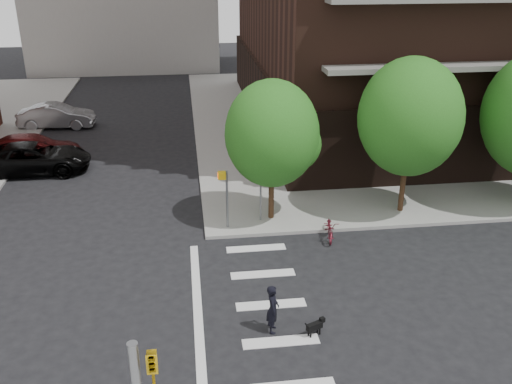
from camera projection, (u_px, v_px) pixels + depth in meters
ground at (184, 350)px, 17.31m from camera, size 120.00×120.00×0.00m
sidewalk_ne at (465, 115)px, 41.10m from camera, size 39.00×33.00×0.15m
crosswalk at (255, 344)px, 17.57m from camera, size 3.85×13.00×0.01m
tree_a at (272, 134)px, 23.92m from camera, size 4.00×4.00×5.90m
tree_b at (410, 117)px, 24.43m from camera, size 4.50×4.50×6.65m
pedestrian_signal at (234, 189)px, 24.07m from camera, size 2.18×0.67×2.60m
parked_car_black at (34, 158)px, 30.61m from camera, size 2.80×5.95×1.64m
parked_car_maroon at (33, 149)px, 32.14m from camera, size 2.21×5.43×1.58m
parked_car_silver at (57, 116)px, 38.27m from camera, size 2.00×5.05×1.64m
scooter at (330, 228)px, 23.78m from camera, size 0.90×1.83×0.92m
dog_walker at (273, 309)px, 17.86m from camera, size 0.66×0.49×1.65m
dog at (315, 326)px, 17.85m from camera, size 0.65×0.40×0.55m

